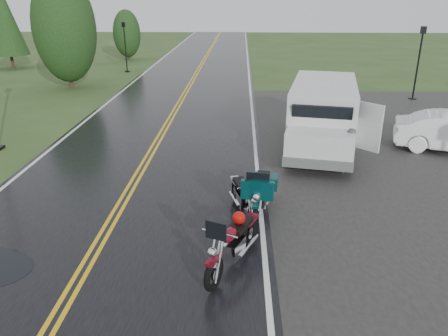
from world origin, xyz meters
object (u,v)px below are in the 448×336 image
motorcycle_red (214,261)px  van_white (291,130)px  lamp_post_far_right (418,64)px  motorcycle_silver (254,207)px  motorcycle_teal (257,205)px  person_at_van (349,152)px  lamp_post_far_left (125,47)px

motorcycle_red → van_white: size_ratio=0.38×
motorcycle_red → lamp_post_far_right: size_ratio=0.61×
motorcycle_red → van_white: 7.19m
motorcycle_silver → lamp_post_far_right: lamp_post_far_right is taller
motorcycle_teal → person_at_van: 4.87m
motorcycle_red → motorcycle_teal: 2.52m
person_at_van → lamp_post_far_left: lamp_post_far_left is taller
motorcycle_red → lamp_post_far_left: size_ratio=0.66×
motorcycle_teal → lamp_post_far_right: (9.01, 14.65, 1.22)m
motorcycle_teal → motorcycle_silver: (-0.07, 0.02, -0.08)m
van_white → lamp_post_far_right: lamp_post_far_right is taller
van_white → lamp_post_far_right: (7.76, 10.17, 0.71)m
lamp_post_far_right → motorcycle_silver: bearing=-121.8°
motorcycle_red → motorcycle_silver: bearing=94.5°
van_white → motorcycle_teal: bearing=-94.3°
motorcycle_silver → motorcycle_red: bearing=-124.5°
van_white → lamp_post_far_left: size_ratio=1.75×
motorcycle_teal → motorcycle_red: bearing=-102.0°
lamp_post_far_right → van_white: bearing=-127.4°
person_at_van → lamp_post_far_right: lamp_post_far_right is taller
person_at_van → motorcycle_silver: bearing=41.4°
lamp_post_far_left → motorcycle_teal: bearing=-69.0°
lamp_post_far_right → motorcycle_teal: bearing=-121.6°
van_white → person_at_van: bearing=-9.3°
van_white → lamp_post_far_left: (-10.10, 18.58, 0.56)m
motorcycle_teal → person_at_van: person_at_van is taller
van_white → person_at_van: (1.79, -0.67, -0.48)m
motorcycle_red → lamp_post_far_left: lamp_post_far_left is taller
motorcycle_silver → lamp_post_far_left: size_ratio=0.60×
motorcycle_red → person_at_van: size_ratio=1.58×
motorcycle_red → van_white: van_white is taller
person_at_van → motorcycle_red: bearing=48.2°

